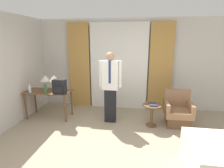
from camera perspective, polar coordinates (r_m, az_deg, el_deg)
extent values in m
plane|color=gray|center=(3.36, -3.36, -23.86)|extent=(16.00, 16.00, 0.00)
cube|color=beige|center=(5.40, 2.33, 6.42)|extent=(10.00, 0.06, 2.70)
cube|color=white|center=(5.28, 2.17, 5.59)|extent=(1.71, 0.06, 2.58)
cube|color=#B28442|center=(5.55, -10.61, 5.77)|extent=(0.66, 0.06, 2.58)
cube|color=#B28442|center=(5.29, 15.57, 5.11)|extent=(0.66, 0.06, 2.58)
cube|color=brown|center=(4.99, -20.11, -2.32)|extent=(1.22, 0.57, 0.03)
cylinder|color=brown|center=(5.21, -26.32, -6.61)|extent=(0.05, 0.05, 0.72)
cylinder|color=brown|center=(4.68, -15.04, -7.84)|extent=(0.05, 0.05, 0.72)
cylinder|color=brown|center=(5.56, -23.72, -5.07)|extent=(0.05, 0.05, 0.72)
cylinder|color=brown|center=(5.07, -13.03, -6.00)|extent=(0.05, 0.05, 0.72)
cylinder|color=tan|center=(5.16, -20.65, -1.45)|extent=(0.12, 0.12, 0.04)
cylinder|color=tan|center=(5.13, -20.76, -0.14)|extent=(0.02, 0.02, 0.20)
cone|color=beige|center=(5.09, -20.94, 1.86)|extent=(0.26, 0.26, 0.16)
cylinder|color=tan|center=(5.04, -18.16, -1.58)|extent=(0.12, 0.12, 0.04)
cylinder|color=tan|center=(5.01, -18.27, -0.24)|extent=(0.02, 0.02, 0.20)
cone|color=beige|center=(4.97, -18.43, 1.80)|extent=(0.26, 0.26, 0.16)
cylinder|color=#336638|center=(4.77, -20.85, -1.59)|extent=(0.07, 0.07, 0.21)
cylinder|color=#336638|center=(4.74, -21.00, 0.00)|extent=(0.03, 0.03, 0.06)
cylinder|color=silver|center=(4.99, -25.25, -1.58)|extent=(0.07, 0.07, 0.18)
cylinder|color=silver|center=(4.96, -25.39, -0.31)|extent=(0.03, 0.03, 0.05)
cube|color=black|center=(4.60, -16.74, -0.81)|extent=(0.32, 0.17, 0.37)
cube|color=black|center=(4.53, -17.21, -1.79)|extent=(0.23, 0.03, 0.17)
cube|color=black|center=(4.52, -0.54, -7.09)|extent=(0.29, 0.15, 0.87)
cube|color=white|center=(4.30, -0.56, 2.85)|extent=(0.40, 0.18, 0.72)
cube|color=navy|center=(4.19, -0.77, 3.81)|extent=(0.06, 0.01, 0.54)
cylinder|color=white|center=(4.34, -3.77, 3.40)|extent=(0.09, 0.09, 0.65)
cylinder|color=white|center=(4.26, 2.70, 3.23)|extent=(0.09, 0.09, 0.65)
sphere|color=tan|center=(4.23, -0.58, 9.06)|extent=(0.21, 0.21, 0.21)
cube|color=brown|center=(4.74, 20.50, -11.01)|extent=(0.54, 0.50, 0.26)
cube|color=#936B4C|center=(4.66, 20.72, -8.65)|extent=(0.63, 0.59, 0.16)
cube|color=#936B4C|center=(4.79, 20.41, -4.19)|extent=(0.63, 0.10, 0.44)
cube|color=#936B4C|center=(4.54, 17.47, -6.65)|extent=(0.08, 0.59, 0.18)
cube|color=#936B4C|center=(4.66, 24.25, -6.71)|extent=(0.08, 0.59, 0.18)
cylinder|color=brown|center=(4.57, 12.64, -12.99)|extent=(0.25, 0.25, 0.02)
cylinder|color=brown|center=(4.47, 12.81, -10.09)|extent=(0.07, 0.07, 0.53)
cylinder|color=brown|center=(4.36, 13.01, -6.75)|extent=(0.46, 0.46, 0.02)
cube|color=#2D334C|center=(4.34, 13.30, -6.50)|extent=(0.19, 0.24, 0.03)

